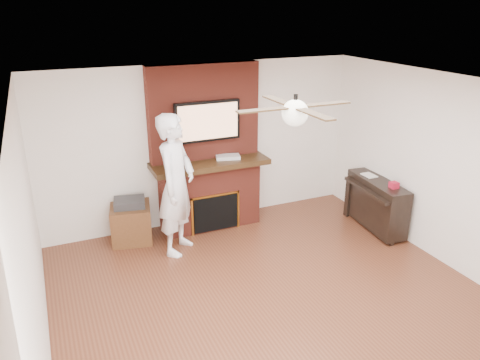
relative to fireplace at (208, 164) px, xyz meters
name	(u,v)px	position (x,y,z in m)	size (l,w,h in m)	color
room_shell	(291,214)	(0.00, -2.55, 0.25)	(5.36, 5.86, 2.86)	#552A19
fireplace	(208,164)	(0.00, 0.00, 0.00)	(1.78, 0.64, 2.50)	maroon
tv	(208,121)	(0.00, -0.05, 0.68)	(1.00, 0.08, 0.60)	black
ceiling_fan	(295,112)	(0.00, -2.55, 1.34)	(1.21, 1.21, 0.31)	black
person	(176,185)	(-0.68, -0.63, 0.00)	(0.73, 0.49, 1.98)	white
side_table	(131,221)	(-1.24, -0.07, -0.69)	(0.67, 0.67, 0.65)	#532F17
piano	(376,203)	(2.31, -1.20, -0.57)	(0.57, 1.24, 0.88)	black
cable_box	(228,157)	(0.29, -0.10, 0.11)	(0.36, 0.21, 0.05)	silver
candle_orange	(208,225)	(-0.08, -0.18, -0.94)	(0.07, 0.07, 0.12)	#B98715
candle_green	(211,226)	(-0.04, -0.21, -0.94)	(0.07, 0.07, 0.10)	#427930
candle_cream	(215,225)	(0.04, -0.19, -0.95)	(0.07, 0.07, 0.10)	beige
candle_blue	(227,222)	(0.25, -0.16, -0.96)	(0.06, 0.06, 0.07)	#364EA4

